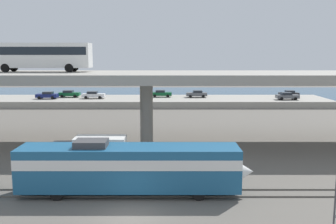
{
  "coord_description": "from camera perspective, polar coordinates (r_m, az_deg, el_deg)",
  "views": [
    {
      "loc": [
        2.52,
        -23.11,
        10.51
      ],
      "look_at": [
        2.4,
        25.79,
        2.92
      ],
      "focal_mm": 39.91,
      "sensor_mm": 36.0,
      "label": 1
    }
  ],
  "objects": [
    {
      "name": "service_truck_west",
      "position": [
        35.15,
        -11.56,
        -5.98
      ],
      "size": [
        6.8,
        2.46,
        3.04
      ],
      "rotation": [
        0.0,
        0.0,
        3.14
      ],
      "color": "#515459",
      "rests_on": "ground_plane"
    },
    {
      "name": "parked_car_0",
      "position": [
        80.58,
        -0.92,
        2.85
      ],
      "size": [
        4.46,
        1.85,
        1.5
      ],
      "color": "#0C4C26",
      "rests_on": "pier_parking_lot"
    },
    {
      "name": "parked_car_3",
      "position": [
        80.09,
        4.55,
        2.79
      ],
      "size": [
        4.41,
        1.9,
        1.5
      ],
      "rotation": [
        0.0,
        0.0,
        3.14
      ],
      "color": "#515459",
      "rests_on": "pier_parking_lot"
    },
    {
      "name": "parked_car_5",
      "position": [
        81.14,
        -17.82,
        2.47
      ],
      "size": [
        4.37,
        1.92,
        1.5
      ],
      "rotation": [
        0.0,
        0.0,
        3.14
      ],
      "color": "navy",
      "rests_on": "pier_parking_lot"
    },
    {
      "name": "parked_car_6",
      "position": [
        79.41,
        17.87,
        2.34
      ],
      "size": [
        4.47,
        1.99,
        1.5
      ],
      "color": "#515459",
      "rests_on": "pier_parking_lot"
    },
    {
      "name": "pier_parking_lot",
      "position": [
        78.77,
        -1.69,
        1.65
      ],
      "size": [
        71.52,
        13.0,
        1.36
      ],
      "primitive_type": "cube",
      "color": "#9E998E",
      "rests_on": "ground_plane"
    },
    {
      "name": "parked_car_2",
      "position": [
        83.94,
        18.13,
        2.65
      ],
      "size": [
        4.05,
        1.82,
        1.5
      ],
      "rotation": [
        0.0,
        0.0,
        3.14
      ],
      "color": "black",
      "rests_on": "pier_parking_lot"
    },
    {
      "name": "ground_plane",
      "position": [
        25.51,
        -5.75,
        -15.55
      ],
      "size": [
        260.0,
        260.0,
        0.0
      ],
      "primitive_type": "plane",
      "color": "#605B54"
    },
    {
      "name": "parked_car_4",
      "position": [
        79.3,
        -11.19,
        2.59
      ],
      "size": [
        4.68,
        1.89,
        1.5
      ],
      "color": "silver",
      "rests_on": "pier_parking_lot"
    },
    {
      "name": "highway_overpass",
      "position": [
        43.27,
        -3.21,
        5.11
      ],
      "size": [
        96.0,
        11.82,
        8.42
      ],
      "color": "#9E998E",
      "rests_on": "ground_plane"
    },
    {
      "name": "parked_car_1",
      "position": [
        82.92,
        -14.72,
        2.73
      ],
      "size": [
        4.43,
        2.0,
        1.5
      ],
      "color": "#0C4C26",
      "rests_on": "pier_parking_lot"
    },
    {
      "name": "harbor_water",
      "position": [
        101.69,
        -1.28,
        2.89
      ],
      "size": [
        140.0,
        36.0,
        0.01
      ],
      "primitive_type": "cube",
      "color": "#2D5170",
      "rests_on": "ground_plane"
    },
    {
      "name": "train_locomotive",
      "position": [
        28.44,
        -4.14,
        -8.21
      ],
      "size": [
        17.6,
        3.04,
        4.18
      ],
      "color": "#1E5984",
      "rests_on": "ground_plane"
    },
    {
      "name": "transit_bus_on_overpass",
      "position": [
        47.34,
        -18.81,
        8.32
      ],
      "size": [
        12.0,
        2.68,
        3.4
      ],
      "color": "silver",
      "rests_on": "highway_overpass"
    },
    {
      "name": "rail_strip_far",
      "position": [
        29.85,
        -4.81,
        -11.7
      ],
      "size": [
        110.0,
        0.12,
        0.12
      ],
      "primitive_type": "cube",
      "color": "#59544C",
      "rests_on": "ground_plane"
    },
    {
      "name": "rail_strip_near",
      "position": [
        28.48,
        -5.07,
        -12.74
      ],
      "size": [
        110.0,
        0.12,
        0.12
      ],
      "primitive_type": "cube",
      "color": "#59544C",
      "rests_on": "ground_plane"
    }
  ]
}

